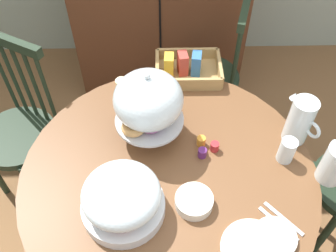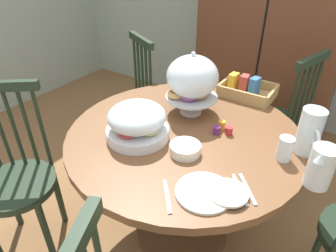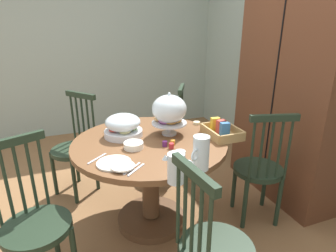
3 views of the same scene
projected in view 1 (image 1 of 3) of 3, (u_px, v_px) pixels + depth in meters
dining_table at (169, 199)px, 1.64m from camera, size 1.17×1.17×0.74m
windsor_chair_near_window at (21, 133)px, 1.97m from camera, size 0.45×0.45×0.97m
windsor_chair_host_seat at (210, 78)px, 2.24m from camera, size 0.42×0.42×0.97m
pastry_stand_with_dome at (148, 103)px, 1.44m from camera, size 0.28×0.28×0.34m
fruit_platter_covered at (122, 198)px, 1.30m from camera, size 0.30×0.30×0.18m
orange_juice_pitcher at (334, 165)px, 1.40m from camera, size 0.10×0.18×0.17m
milk_pitcher at (299, 122)px, 1.51m from camera, size 0.11×0.17×0.21m
cereal_basket at (186, 68)px, 1.81m from camera, size 0.32×0.24×0.12m
china_plate_large at (253, 249)px, 1.26m from camera, size 0.22×0.22×0.01m
china_plate_small at (275, 237)px, 1.28m from camera, size 0.15×0.15×0.01m
cereal_bowl at (194, 201)px, 1.36m from camera, size 0.14×0.14×0.04m
drinking_glass at (287, 150)px, 1.47m from camera, size 0.06×0.06×0.11m
butter_dish at (122, 82)px, 1.79m from camera, size 0.06×0.06×0.02m
jam_jar_strawberry at (215, 147)px, 1.53m from camera, size 0.04×0.04×0.04m
jam_jar_apricot at (201, 141)px, 1.55m from camera, size 0.04×0.04×0.04m
jam_jar_grape at (202, 153)px, 1.51m from camera, size 0.04×0.04×0.04m
table_knife at (278, 224)px, 1.33m from camera, size 0.12×0.14×0.01m
dinner_fork at (283, 219)px, 1.34m from camera, size 0.12×0.14×0.01m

